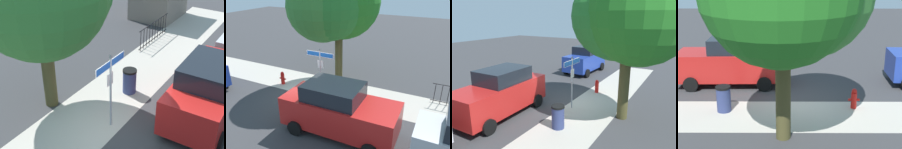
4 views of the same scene
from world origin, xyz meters
The scene contains 7 objects.
ground_plane centered at (0.00, 0.00, 0.00)m, with size 60.00×60.00×0.00m, color #38383A.
sidewalk_strip centered at (2.00, 1.30, 0.00)m, with size 24.00×2.60×0.00m, color #B3AB9E.
street_sign centered at (0.45, 0.40, 1.86)m, with size 1.54×0.07×2.61m.
shade_tree centered at (0.02, 2.69, 4.54)m, with size 4.92×5.33×6.82m.
car_red centered at (2.75, -2.07, 1.07)m, with size 4.66×2.12×2.16m.
fire_hydrant centered at (-2.32, 0.60, 0.38)m, with size 0.42×0.22×0.78m.
trash_bin centered at (2.55, 0.90, 0.49)m, with size 0.55×0.55×0.98m.
Camera 2 is at (6.22, -9.09, 5.97)m, focal length 36.68 mm.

